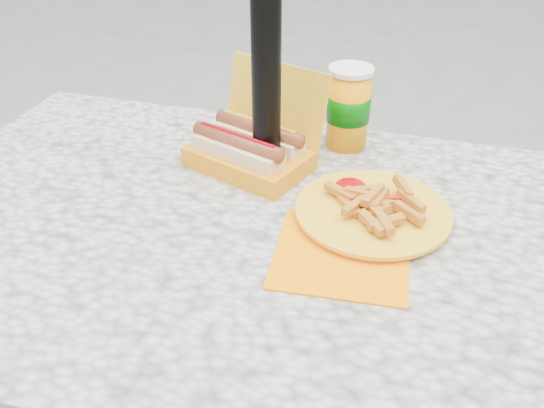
# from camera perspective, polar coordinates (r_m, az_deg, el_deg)

# --- Properties ---
(picnic_table) EXTENTS (1.20, 0.80, 0.75)m
(picnic_table) POSITION_cam_1_polar(r_m,az_deg,el_deg) (1.00, -3.11, -7.05)
(picnic_table) COLOR beige
(picnic_table) RESTS_ON ground
(hotdog_box) EXTENTS (0.26, 0.24, 0.18)m
(hotdog_box) POSITION_cam_1_polar(r_m,az_deg,el_deg) (1.07, -2.07, 5.63)
(hotdog_box) COLOR gold
(hotdog_box) RESTS_ON picnic_table
(fries_plate) EXTENTS (0.26, 0.35, 0.05)m
(fries_plate) POSITION_cam_1_polar(r_m,az_deg,el_deg) (0.95, 9.67, -0.93)
(fries_plate) COLOR #FF8600
(fries_plate) RESTS_ON picnic_table
(soda_cup) EXTENTS (0.09, 0.09, 0.16)m
(soda_cup) POSITION_cam_1_polar(r_m,az_deg,el_deg) (1.14, 7.58, 9.45)
(soda_cup) COLOR #FF9805
(soda_cup) RESTS_ON picnic_table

